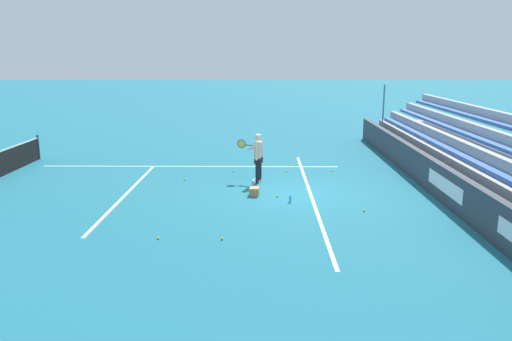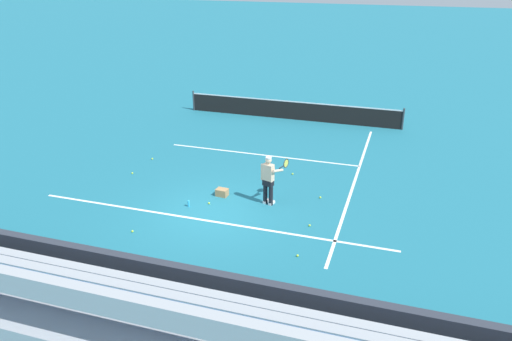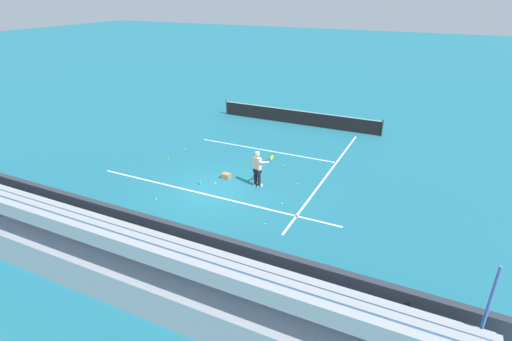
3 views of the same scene
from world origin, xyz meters
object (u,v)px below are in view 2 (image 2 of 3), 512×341
(tennis_ball_on_baseline, at_px, (209,203))
(tennis_net, at_px, (292,110))
(tennis_ball_stray_back, at_px, (132,173))
(water_bottle, at_px, (189,204))
(ball_box_cardboard, at_px, (222,192))
(tennis_ball_far_right, at_px, (293,174))
(tennis_ball_far_left, at_px, (132,231))
(tennis_ball_midcourt, at_px, (320,197))
(tennis_ball_by_box, at_px, (152,159))
(tennis_ball_near_player, at_px, (310,225))
(tennis_ball_toward_net, at_px, (298,256))
(tennis_player, at_px, (269,180))

(tennis_ball_on_baseline, distance_m, tennis_net, 10.20)
(tennis_ball_stray_back, height_order, water_bottle, water_bottle)
(ball_box_cardboard, distance_m, tennis_ball_far_right, 3.19)
(tennis_ball_far_left, relative_size, tennis_ball_midcourt, 1.00)
(tennis_ball_by_box, xyz_separation_m, tennis_net, (4.16, 7.16, 0.46))
(ball_box_cardboard, xyz_separation_m, tennis_net, (0.17, 9.45, 0.36))
(tennis_ball_near_player, relative_size, water_bottle, 0.30)
(tennis_ball_far_left, bearing_deg, tennis_ball_toward_net, 2.44)
(tennis_ball_far_left, xyz_separation_m, tennis_net, (1.86, 12.64, 0.46))
(tennis_ball_on_baseline, height_order, water_bottle, water_bottle)
(tennis_ball_far_left, height_order, tennis_net, tennis_net)
(tennis_player, xyz_separation_m, tennis_ball_by_box, (-5.72, 2.39, -0.86))
(tennis_player, bearing_deg, tennis_ball_stray_back, 171.84)
(water_bottle, relative_size, tennis_net, 0.02)
(tennis_ball_far_left, height_order, tennis_ball_near_player, same)
(ball_box_cardboard, xyz_separation_m, tennis_ball_toward_net, (3.42, -2.97, -0.10))
(tennis_ball_far_left, height_order, water_bottle, water_bottle)
(tennis_ball_midcourt, distance_m, water_bottle, 4.54)
(tennis_ball_midcourt, height_order, tennis_net, tennis_net)
(tennis_ball_midcourt, height_order, tennis_ball_near_player, same)
(tennis_player, relative_size, tennis_ball_toward_net, 25.98)
(tennis_ball_toward_net, distance_m, tennis_ball_midcourt, 3.82)
(water_bottle, bearing_deg, tennis_ball_near_player, -1.05)
(ball_box_cardboard, xyz_separation_m, tennis_ball_far_left, (-1.69, -3.19, -0.10))
(tennis_ball_far_right, distance_m, tennis_ball_by_box, 5.92)
(tennis_ball_on_baseline, relative_size, tennis_ball_far_left, 1.00)
(tennis_ball_near_player, xyz_separation_m, tennis_net, (-3.21, 10.64, 0.46))
(tennis_ball_far_right, height_order, tennis_ball_by_box, same)
(tennis_ball_by_box, relative_size, tennis_ball_far_left, 1.00)
(tennis_ball_far_right, bearing_deg, tennis_ball_toward_net, -74.76)
(tennis_ball_near_player, height_order, tennis_net, tennis_net)
(tennis_player, bearing_deg, ball_box_cardboard, 176.83)
(tennis_player, height_order, tennis_ball_toward_net, tennis_player)
(water_bottle, bearing_deg, tennis_net, 84.93)
(tennis_ball_stray_back, distance_m, tennis_ball_midcourt, 7.33)
(tennis_player, relative_size, tennis_ball_midcourt, 25.98)
(tennis_ball_midcourt, bearing_deg, tennis_ball_on_baseline, -155.73)
(tennis_ball_midcourt, bearing_deg, tennis_ball_far_left, -141.14)
(ball_box_cardboard, distance_m, tennis_ball_by_box, 4.60)
(water_bottle, bearing_deg, tennis_ball_by_box, 133.46)
(tennis_ball_on_baseline, height_order, tennis_net, tennis_net)
(tennis_ball_midcourt, bearing_deg, tennis_ball_far_right, 129.75)
(ball_box_cardboard, bearing_deg, tennis_net, 88.96)
(tennis_player, xyz_separation_m, tennis_ball_on_baseline, (-1.92, -0.64, -0.86))
(tennis_player, relative_size, tennis_ball_on_baseline, 25.98)
(ball_box_cardboard, bearing_deg, tennis_ball_toward_net, -40.95)
(tennis_ball_by_box, xyz_separation_m, tennis_ball_near_player, (7.38, -3.48, 0.00))
(ball_box_cardboard, height_order, tennis_ball_toward_net, ball_box_cardboard)
(tennis_ball_stray_back, xyz_separation_m, tennis_ball_far_left, (2.31, -3.91, 0.00))
(tennis_player, distance_m, tennis_ball_stray_back, 5.85)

